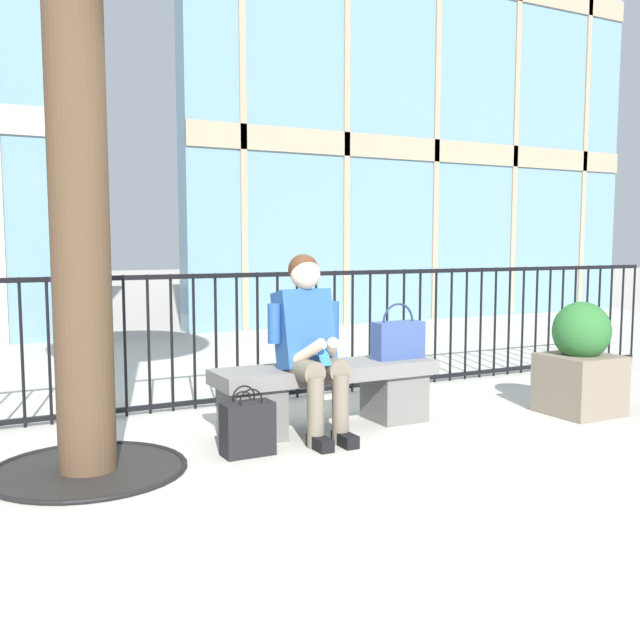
% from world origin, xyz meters
% --- Properties ---
extents(ground_plane, '(60.00, 60.00, 0.00)m').
position_xyz_m(ground_plane, '(0.00, 0.00, 0.00)').
color(ground_plane, '#B2ADA3').
extents(stone_bench, '(1.60, 0.44, 0.45)m').
position_xyz_m(stone_bench, '(0.00, 0.00, 0.27)').
color(stone_bench, slate).
rests_on(stone_bench, ground).
extents(seated_person_with_phone, '(0.52, 0.66, 1.21)m').
position_xyz_m(seated_person_with_phone, '(-0.19, -0.13, 0.65)').
color(seated_person_with_phone, '#6B6051').
rests_on(seated_person_with_phone, ground).
extents(handbag_on_bench, '(0.38, 0.15, 0.41)m').
position_xyz_m(handbag_on_bench, '(0.58, -0.01, 0.59)').
color(handbag_on_bench, '#33477F').
rests_on(handbag_on_bench, stone_bench).
extents(shopping_bag, '(0.31, 0.17, 0.42)m').
position_xyz_m(shopping_bag, '(-0.73, -0.34, 0.17)').
color(shopping_bag, black).
rests_on(shopping_bag, ground).
extents(plaza_railing, '(8.69, 0.04, 1.05)m').
position_xyz_m(plaza_railing, '(-0.00, 1.01, 0.53)').
color(plaza_railing, black).
rests_on(plaza_railing, ground).
extents(planter, '(0.50, 0.50, 0.85)m').
position_xyz_m(planter, '(1.90, -0.50, 0.39)').
color(planter, '#726656').
rests_on(planter, ground).
extents(building_facade_right, '(8.53, 0.43, 9.00)m').
position_xyz_m(building_facade_right, '(5.04, 5.75, 4.51)').
color(building_facade_right, slate).
rests_on(building_facade_right, ground).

